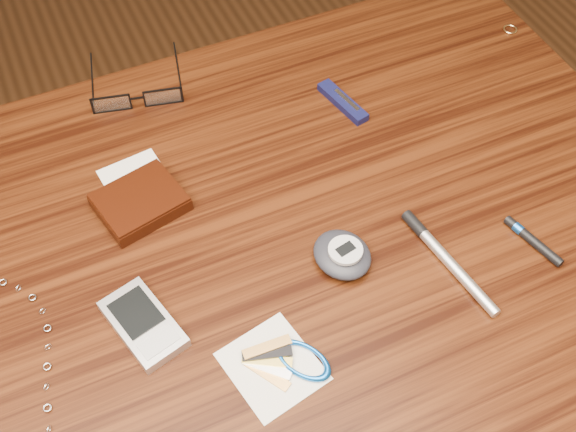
% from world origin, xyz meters
% --- Properties ---
extents(desk, '(1.00, 0.70, 0.75)m').
position_xyz_m(desk, '(0.00, 0.00, 0.65)').
color(desk, '#331608').
rests_on(desk, ground).
extents(wallet_and_card, '(0.11, 0.13, 0.02)m').
position_xyz_m(wallet_and_card, '(-0.12, 0.11, 0.76)').
color(wallet_and_card, black).
rests_on(wallet_and_card, desk).
extents(eyeglasses, '(0.14, 0.15, 0.03)m').
position_xyz_m(eyeglasses, '(-0.07, 0.28, 0.76)').
color(eyeglasses, black).
rests_on(eyeglasses, desk).
extents(gold_ring, '(0.03, 0.03, 0.00)m').
position_xyz_m(gold_ring, '(0.47, 0.20, 0.75)').
color(gold_ring, '#E0B773').
rests_on(gold_ring, desk).
extents(pda_phone, '(0.08, 0.11, 0.01)m').
position_xyz_m(pda_phone, '(-0.16, -0.05, 0.76)').
color(pda_phone, silver).
rests_on(pda_phone, desk).
extents(pedometer, '(0.07, 0.08, 0.03)m').
position_xyz_m(pedometer, '(0.06, -0.06, 0.76)').
color(pedometer, black).
rests_on(pedometer, desk).
extents(notepad_keys, '(0.12, 0.11, 0.01)m').
position_xyz_m(notepad_keys, '(-0.04, -0.15, 0.75)').
color(notepad_keys, silver).
rests_on(notepad_keys, desk).
extents(pocket_knife, '(0.04, 0.09, 0.01)m').
position_xyz_m(pocket_knife, '(0.18, 0.16, 0.76)').
color(pocket_knife, '#0A0B33').
rests_on(pocket_knife, desk).
extents(silver_pen, '(0.03, 0.16, 0.01)m').
position_xyz_m(silver_pen, '(0.17, -0.10, 0.76)').
color(silver_pen, silver).
rests_on(silver_pen, desk).
extents(black_blue_pen, '(0.03, 0.08, 0.01)m').
position_xyz_m(black_blue_pen, '(0.27, -0.12, 0.76)').
color(black_blue_pen, black).
rests_on(black_blue_pen, desk).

